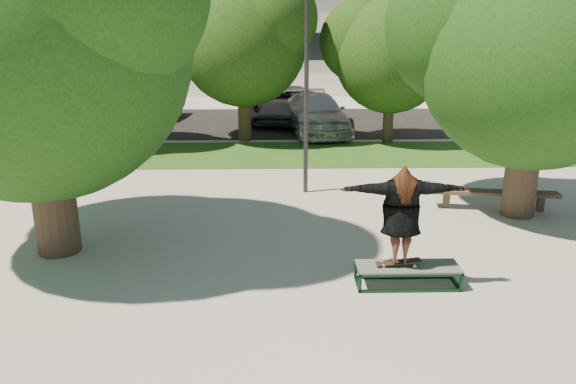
{
  "coord_description": "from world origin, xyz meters",
  "views": [
    {
      "loc": [
        0.19,
        -9.66,
        4.49
      ],
      "look_at": [
        0.42,
        0.6,
        1.35
      ],
      "focal_mm": 35.0,
      "sensor_mm": 36.0,
      "label": 1
    }
  ],
  "objects_px": {
    "grind_box": "(407,275)",
    "car_silver_b": "(316,114)",
    "car_dark": "(260,108)",
    "bench": "(494,194)",
    "lamppost": "(306,75)",
    "tree_right": "(533,39)",
    "car_grey": "(284,104)",
    "car_silver_a": "(153,104)",
    "tree_left": "(29,24)"
  },
  "relations": [
    {
      "from": "bench",
      "to": "car_grey",
      "type": "relative_size",
      "value": 0.55
    },
    {
      "from": "tree_right",
      "to": "grind_box",
      "type": "xyz_separation_m",
      "value": [
        -3.42,
        -3.77,
        -3.9
      ]
    },
    {
      "from": "tree_left",
      "to": "lamppost",
      "type": "xyz_separation_m",
      "value": [
        5.29,
        3.91,
        -1.27
      ]
    },
    {
      "from": "car_silver_b",
      "to": "car_dark",
      "type": "bearing_deg",
      "value": 122.89
    },
    {
      "from": "bench",
      "to": "car_dark",
      "type": "distance_m",
      "value": 14.22
    },
    {
      "from": "car_dark",
      "to": "car_silver_b",
      "type": "bearing_deg",
      "value": -41.75
    },
    {
      "from": "car_silver_a",
      "to": "car_silver_b",
      "type": "relative_size",
      "value": 0.83
    },
    {
      "from": "grind_box",
      "to": "car_grey",
      "type": "relative_size",
      "value": 0.32
    },
    {
      "from": "tree_right",
      "to": "grind_box",
      "type": "bearing_deg",
      "value": -132.16
    },
    {
      "from": "lamppost",
      "to": "car_silver_a",
      "type": "relative_size",
      "value": 1.36
    },
    {
      "from": "tree_left",
      "to": "grind_box",
      "type": "xyz_separation_m",
      "value": [
        6.79,
        -1.78,
        -4.23
      ]
    },
    {
      "from": "grind_box",
      "to": "car_silver_b",
      "type": "bearing_deg",
      "value": 92.52
    },
    {
      "from": "tree_left",
      "to": "car_grey",
      "type": "height_order",
      "value": "tree_left"
    },
    {
      "from": "car_dark",
      "to": "car_grey",
      "type": "xyz_separation_m",
      "value": [
        1.12,
        0.1,
        0.15
      ]
    },
    {
      "from": "bench",
      "to": "tree_left",
      "type": "bearing_deg",
      "value": -158.3
    },
    {
      "from": "car_silver_b",
      "to": "bench",
      "type": "bearing_deg",
      "value": -78.07
    },
    {
      "from": "car_dark",
      "to": "bench",
      "type": "bearing_deg",
      "value": -57.48
    },
    {
      "from": "car_dark",
      "to": "car_silver_b",
      "type": "xyz_separation_m",
      "value": [
        2.37,
        -2.73,
        0.15
      ]
    },
    {
      "from": "tree_right",
      "to": "car_dark",
      "type": "distance_m",
      "value": 15.08
    },
    {
      "from": "grind_box",
      "to": "car_dark",
      "type": "bearing_deg",
      "value": 100.02
    },
    {
      "from": "grind_box",
      "to": "bench",
      "type": "bearing_deg",
      "value": 53.28
    },
    {
      "from": "grind_box",
      "to": "bench",
      "type": "distance_m",
      "value": 5.14
    },
    {
      "from": "car_silver_a",
      "to": "car_grey",
      "type": "relative_size",
      "value": 0.8
    },
    {
      "from": "car_silver_a",
      "to": "car_dark",
      "type": "bearing_deg",
      "value": 5.79
    },
    {
      "from": "tree_left",
      "to": "bench",
      "type": "relative_size",
      "value": 2.29
    },
    {
      "from": "tree_right",
      "to": "car_grey",
      "type": "bearing_deg",
      "value": 111.72
    },
    {
      "from": "tree_right",
      "to": "car_silver_a",
      "type": "height_order",
      "value": "tree_right"
    },
    {
      "from": "lamppost",
      "to": "car_silver_a",
      "type": "xyz_separation_m",
      "value": [
        -6.49,
        11.5,
        -2.38
      ]
    },
    {
      "from": "car_silver_a",
      "to": "car_grey",
      "type": "distance_m",
      "value": 6.11
    },
    {
      "from": "car_silver_a",
      "to": "lamppost",
      "type": "bearing_deg",
      "value": -52.27
    },
    {
      "from": "lamppost",
      "to": "bench",
      "type": "bearing_deg",
      "value": -18.99
    },
    {
      "from": "car_silver_a",
      "to": "car_silver_b",
      "type": "distance_m",
      "value": 7.93
    },
    {
      "from": "tree_left",
      "to": "car_grey",
      "type": "relative_size",
      "value": 1.26
    },
    {
      "from": "lamppost",
      "to": "grind_box",
      "type": "xyz_separation_m",
      "value": [
        1.5,
        -5.69,
        -2.96
      ]
    },
    {
      "from": "lamppost",
      "to": "car_grey",
      "type": "distance_m",
      "value": 11.63
    },
    {
      "from": "tree_left",
      "to": "grind_box",
      "type": "height_order",
      "value": "tree_left"
    },
    {
      "from": "tree_right",
      "to": "car_dark",
      "type": "bearing_deg",
      "value": 115.93
    },
    {
      "from": "car_silver_a",
      "to": "car_dark",
      "type": "relative_size",
      "value": 1.17
    },
    {
      "from": "tree_left",
      "to": "tree_right",
      "type": "bearing_deg",
      "value": 11.03
    },
    {
      "from": "car_silver_b",
      "to": "tree_right",
      "type": "bearing_deg",
      "value": -77.01
    },
    {
      "from": "bench",
      "to": "car_dark",
      "type": "xyz_separation_m",
      "value": [
        -6.07,
        12.85,
        0.24
      ]
    },
    {
      "from": "car_silver_b",
      "to": "tree_left",
      "type": "bearing_deg",
      "value": -124.47
    },
    {
      "from": "lamppost",
      "to": "car_grey",
      "type": "bearing_deg",
      "value": 91.91
    },
    {
      "from": "car_dark",
      "to": "car_silver_b",
      "type": "height_order",
      "value": "car_silver_b"
    },
    {
      "from": "tree_left",
      "to": "car_grey",
      "type": "distance_m",
      "value": 16.47
    },
    {
      "from": "tree_left",
      "to": "car_dark",
      "type": "xyz_separation_m",
      "value": [
        3.79,
        15.19,
        -3.79
      ]
    },
    {
      "from": "tree_right",
      "to": "car_silver_b",
      "type": "xyz_separation_m",
      "value": [
        -4.04,
        10.47,
        -3.31
      ]
    },
    {
      "from": "tree_left",
      "to": "car_dark",
      "type": "height_order",
      "value": "tree_left"
    },
    {
      "from": "car_grey",
      "to": "bench",
      "type": "bearing_deg",
      "value": -59.83
    },
    {
      "from": "car_silver_a",
      "to": "car_dark",
      "type": "distance_m",
      "value": 4.99
    }
  ]
}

